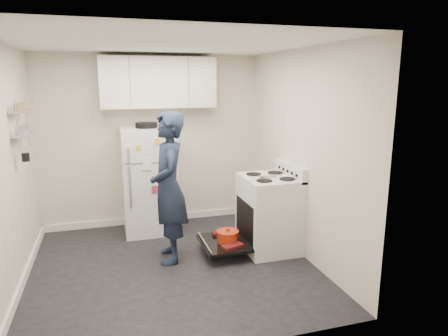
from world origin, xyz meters
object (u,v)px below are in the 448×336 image
object	(u,v)px
electric_range	(268,214)
open_oven_door	(225,240)
person	(169,188)
refrigerator	(149,180)

from	to	relation	value
electric_range	open_oven_door	bearing A→B (deg)	-179.45
electric_range	person	xyz separation A→B (m)	(-1.25, 0.06, 0.42)
open_oven_door	person	size ratio (longest dim) A/B	0.39
person	open_oven_door	bearing A→B (deg)	89.05
open_oven_door	electric_range	bearing A→B (deg)	0.55
electric_range	person	bearing A→B (deg)	177.45
electric_range	open_oven_door	size ratio (longest dim) A/B	1.57
open_oven_door	refrigerator	bearing A→B (deg)	125.96
electric_range	person	size ratio (longest dim) A/B	0.62
electric_range	open_oven_door	distance (m)	0.64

